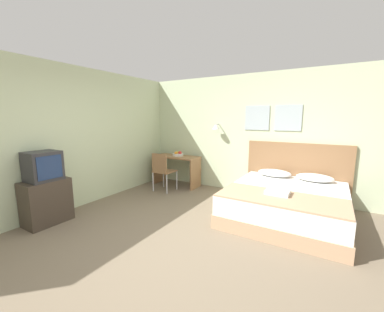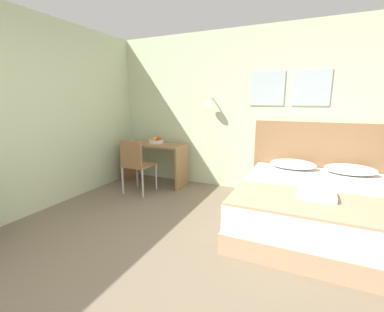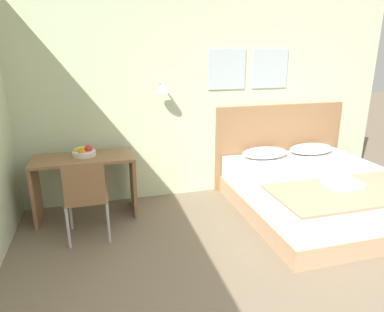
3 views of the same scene
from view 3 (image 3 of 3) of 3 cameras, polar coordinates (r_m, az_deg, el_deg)
The scene contains 10 objects.
wall_back at distance 4.64m, azimuth 1.49°, elevation 9.63°, with size 5.47×0.31×2.65m.
bed at distance 4.50m, azimuth 20.39°, elevation -5.92°, with size 1.85×1.99×0.52m.
headboard at distance 5.20m, azimuth 14.29°, elevation 1.74°, with size 1.97×0.06×1.20m.
pillow_left at distance 4.80m, azimuth 12.05°, elevation 0.53°, with size 0.65×0.38×0.14m.
pillow_right at distance 5.18m, azimuth 19.25°, elevation 1.14°, with size 0.65×0.38×0.14m.
throw_blanket at distance 3.98m, azimuth 25.58°, elevation -5.26°, with size 1.79×0.80×0.02m.
folded_towel_near_foot at distance 4.03m, azimuth 23.68°, elevation -4.14°, with size 0.35×0.28×0.06m.
desk at distance 4.26m, azimuth -17.42°, elevation -3.10°, with size 1.16×0.52×0.75m.
desk_chair at distance 3.69m, azimuth -17.28°, elevation -6.06°, with size 0.44×0.44×0.90m.
fruit_bowl at distance 4.22m, azimuth -17.53°, elevation 0.61°, with size 0.27×0.27×0.12m.
Camera 3 is at (-1.34, -1.48, 1.95)m, focal length 32.00 mm.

